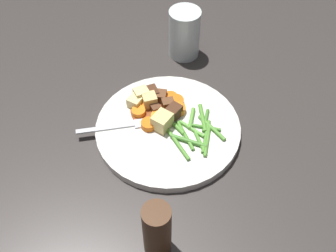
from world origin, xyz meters
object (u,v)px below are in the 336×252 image
Objects in this scene: carrot_slice_1 at (175,101)px; carrot_slice_3 at (170,97)px; carrot_slice_2 at (178,109)px; meat_chunk_3 at (151,93)px; carrot_slice_6 at (141,106)px; carrot_slice_0 at (149,124)px; potato_chunk_3 at (141,95)px; meat_chunk_2 at (156,109)px; potato_chunk_1 at (150,101)px; potato_chunk_0 at (135,102)px; carrot_slice_4 at (160,117)px; carrot_slice_5 at (139,112)px; meat_chunk_1 at (168,105)px; dinner_plate at (168,129)px; meat_chunk_0 at (161,96)px; potato_chunk_2 at (162,121)px; water_glass at (184,33)px; fork at (124,126)px; meat_chunk_4 at (174,112)px; pepper_mill at (157,231)px.

carrot_slice_1 is 0.02m from carrot_slice_3.
carrot_slice_2 is 1.05× the size of meat_chunk_3.
carrot_slice_6 is (0.04, 0.06, -0.00)m from carrot_slice_1.
potato_chunk_3 is (0.07, -0.04, 0.01)m from carrot_slice_0.
carrot_slice_3 is at bearing -84.21° from meat_chunk_2.
potato_chunk_1 is (-0.01, -0.02, 0.01)m from carrot_slice_6.
carrot_slice_6 is 0.02m from potato_chunk_0.
carrot_slice_4 is 0.07m from potato_chunk_3.
carrot_slice_5 is 0.06m from meat_chunk_1.
carrot_slice_0 is 1.13× the size of potato_chunk_0.
dinner_plate is 0.08m from meat_chunk_0.
potato_chunk_2 is 0.31× the size of water_glass.
meat_chunk_3 is at bearing -49.73° from potato_chunk_1.
dinner_plate is 9.90× the size of carrot_slice_3.
carrot_slice_2 is at bearing 148.86° from carrot_slice_1.
meat_chunk_1 is at bearing 24.74° from carrot_slice_2.
meat_chunk_3 reaches higher than fork.
meat_chunk_2 is 0.16× the size of water_glass.
potato_chunk_2 is 1.23× the size of meat_chunk_3.
carrot_slice_2 is 0.05m from meat_chunk_0.
potato_chunk_2 is 0.23× the size of fork.
carrot_slice_5 is 0.89× the size of meat_chunk_4.
meat_chunk_1 is (0.02, 0.01, 0.01)m from carrot_slice_2.
carrot_slice_6 is (0.07, 0.01, 0.01)m from dinner_plate.
potato_chunk_0 is 0.05m from meat_chunk_2.
carrot_slice_5 is 1.10× the size of carrot_slice_6.
meat_chunk_4 is (-0.08, -0.04, 0.00)m from potato_chunk_0.
potato_chunk_0 is at bearing -34.01° from pepper_mill.
meat_chunk_2 is (-0.02, -0.03, 0.00)m from carrot_slice_5.
potato_chunk_3 is at bearing -79.46° from potato_chunk_0.
meat_chunk_2 is 0.04m from meat_chunk_3.
carrot_slice_2 is 0.04m from carrot_slice_4.
potato_chunk_3 reaches higher than carrot_slice_6.
carrot_slice_4 is at bearing 115.60° from carrot_slice_3.
meat_chunk_3 is at bearing 112.45° from water_glass.
meat_chunk_1 is at bearing 125.62° from water_glass.
carrot_slice_3 is 1.53× the size of meat_chunk_2.
carrot_slice_0 is at bearing 163.40° from potato_chunk_0.
meat_chunk_4 reaches higher than potato_chunk_0.
carrot_slice_4 reaches higher than carrot_slice_3.
meat_chunk_1 is (0.03, -0.04, -0.00)m from potato_chunk_2.
carrot_slice_4 is (-0.00, -0.03, 0.00)m from carrot_slice_0.
carrot_slice_3 is 1.04× the size of carrot_slice_5.
carrot_slice_1 is (0.03, -0.05, 0.01)m from dinner_plate.
meat_chunk_0 is at bearing -134.34° from potato_chunk_3.
carrot_slice_5 is 0.18× the size of fork.
water_glass reaches higher than carrot_slice_3.
carrot_slice_0 is at bearing 119.24° from water_glass.
carrot_slice_1 is 1.29× the size of potato_chunk_0.
dinner_plate is at bearing 173.64° from potato_chunk_3.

